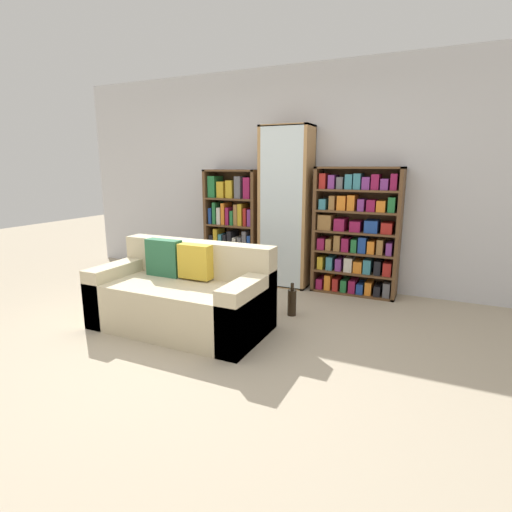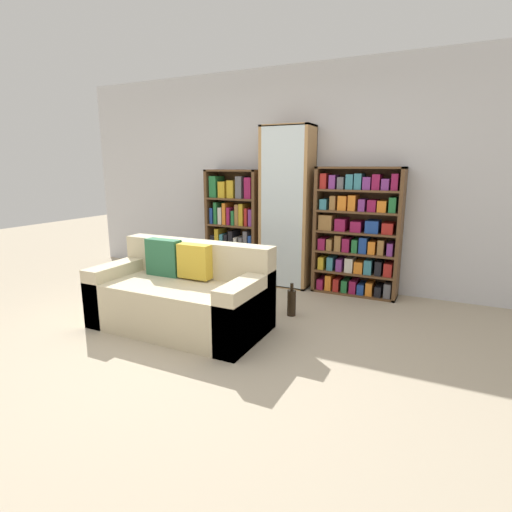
{
  "view_description": "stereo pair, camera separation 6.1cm",
  "coord_description": "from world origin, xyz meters",
  "px_view_note": "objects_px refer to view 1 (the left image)",
  "views": [
    {
      "loc": [
        1.79,
        -2.52,
        1.49
      ],
      "look_at": [
        0.02,
        1.26,
        0.56
      ],
      "focal_mm": 28.0,
      "sensor_mm": 36.0,
      "label": 1
    },
    {
      "loc": [
        1.85,
        -2.5,
        1.49
      ],
      "look_at": [
        0.02,
        1.26,
        0.56
      ],
      "focal_mm": 28.0,
      "sensor_mm": 36.0,
      "label": 2
    }
  ],
  "objects_px": {
    "bookshelf_right": "(356,233)",
    "display_cabinet": "(286,209)",
    "wine_bottle": "(292,302)",
    "bookshelf_left": "(234,226)",
    "couch": "(183,297)"
  },
  "relations": [
    {
      "from": "couch",
      "to": "display_cabinet",
      "type": "bearing_deg",
      "value": 77.74
    },
    {
      "from": "couch",
      "to": "bookshelf_right",
      "type": "height_order",
      "value": "bookshelf_right"
    },
    {
      "from": "display_cabinet",
      "to": "bookshelf_left",
      "type": "bearing_deg",
      "value": 178.81
    },
    {
      "from": "couch",
      "to": "wine_bottle",
      "type": "height_order",
      "value": "couch"
    },
    {
      "from": "wine_bottle",
      "to": "bookshelf_left",
      "type": "bearing_deg",
      "value": 139.96
    },
    {
      "from": "display_cabinet",
      "to": "wine_bottle",
      "type": "xyz_separation_m",
      "value": [
        0.46,
        -1.01,
        -0.84
      ]
    },
    {
      "from": "bookshelf_left",
      "to": "wine_bottle",
      "type": "height_order",
      "value": "bookshelf_left"
    },
    {
      "from": "display_cabinet",
      "to": "bookshelf_right",
      "type": "distance_m",
      "value": 0.91
    },
    {
      "from": "bookshelf_right",
      "to": "wine_bottle",
      "type": "relative_size",
      "value": 4.36
    },
    {
      "from": "couch",
      "to": "wine_bottle",
      "type": "distance_m",
      "value": 1.11
    },
    {
      "from": "bookshelf_left",
      "to": "wine_bottle",
      "type": "bearing_deg",
      "value": -40.04
    },
    {
      "from": "bookshelf_right",
      "to": "couch",
      "type": "bearing_deg",
      "value": -125.71
    },
    {
      "from": "display_cabinet",
      "to": "bookshelf_right",
      "type": "xyz_separation_m",
      "value": [
        0.88,
        0.02,
        -0.25
      ]
    },
    {
      "from": "couch",
      "to": "display_cabinet",
      "type": "xyz_separation_m",
      "value": [
        0.37,
        1.72,
        0.69
      ]
    },
    {
      "from": "bookshelf_right",
      "to": "display_cabinet",
      "type": "bearing_deg",
      "value": -178.96
    }
  ]
}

